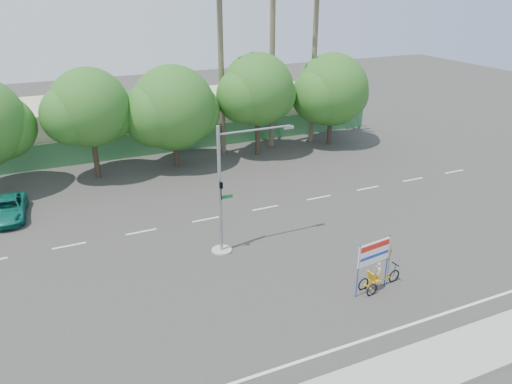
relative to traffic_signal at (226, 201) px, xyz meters
name	(u,v)px	position (x,y,z in m)	size (l,w,h in m)	color
ground	(298,278)	(2.20, -3.98, -2.92)	(120.00, 120.00, 0.00)	#33302D
sidewalk_near	(396,379)	(2.20, -11.48, -2.86)	(50.00, 2.40, 0.12)	gray
fence	(176,140)	(2.20, 17.52, -1.92)	(38.00, 0.08, 2.00)	#336B3D
building_left	(45,129)	(-7.80, 22.02, -0.92)	(12.00, 8.00, 4.00)	beige
building_right	(242,110)	(10.20, 22.02, -1.12)	(14.00, 8.00, 3.60)	beige
tree_left	(89,110)	(-4.85, 14.02, 2.14)	(6.66, 5.60, 8.07)	#473828
tree_center	(173,110)	(1.14, 14.02, 1.55)	(7.62, 6.40, 7.85)	#473828
tree_right	(257,92)	(8.15, 14.02, 2.32)	(6.90, 5.80, 8.36)	#473828
tree_far_right	(331,92)	(15.15, 14.02, 1.73)	(7.38, 6.20, 7.94)	#473828
palm_tall	(273,21)	(10.20, 15.52, 7.55)	(3.73, 3.79, 17.45)	#70604C
palm_mid	(315,33)	(14.20, 15.52, 6.48)	(3.73, 3.79, 15.45)	#70604C
palm_short	(221,45)	(5.70, 15.52, 5.94)	(3.73, 3.79, 14.45)	#70604C
traffic_signal	(226,201)	(0.00, 0.00, 0.00)	(4.72, 1.10, 7.00)	gray
trike_billboard	(377,269)	(5.04, -6.36, -1.80)	(2.81, 0.80, 2.77)	black
pickup_truck	(8,209)	(-10.81, 9.24, -2.30)	(2.04, 4.43, 1.23)	#0D6152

